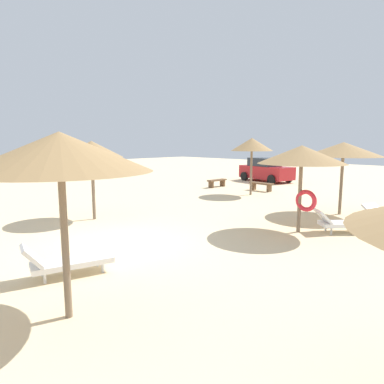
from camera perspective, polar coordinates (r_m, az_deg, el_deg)
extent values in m
plane|color=beige|center=(10.07, -12.36, -8.55)|extent=(80.00, 80.00, 0.00)
cylinder|color=#75604C|center=(14.86, 23.62, 1.17)|extent=(0.12, 0.12, 2.42)
cone|color=#9E7A4C|center=(14.77, 23.94, 6.53)|extent=(2.94, 2.94, 0.56)
cylinder|color=#75604C|center=(5.97, -20.41, -8.06)|extent=(0.12, 0.12, 2.54)
cone|color=#9E7A4C|center=(5.74, -21.17, 6.29)|extent=(2.89, 2.89, 0.62)
cylinder|color=#75604C|center=(11.44, 17.52, -0.76)|extent=(0.12, 0.12, 2.31)
cone|color=#9E7A4C|center=(11.31, 17.82, 5.97)|extent=(2.75, 2.75, 0.57)
torus|color=red|center=(11.36, 18.48, -1.38)|extent=(0.70, 0.15, 0.70)
cylinder|color=#75604C|center=(13.25, -16.16, 0.76)|extent=(0.12, 0.12, 2.43)
cone|color=#9E7A4C|center=(13.15, -16.41, 6.88)|extent=(2.28, 2.28, 0.60)
cylinder|color=#75604C|center=(18.90, 9.84, 3.29)|extent=(0.12, 0.12, 2.50)
cone|color=#9E7A4C|center=(18.83, 9.95, 7.83)|extent=(2.25, 2.25, 0.69)
cube|color=white|center=(14.01, 27.96, -2.54)|extent=(0.73, 0.79, 0.35)
cylinder|color=silver|center=(13.79, 27.86, -4.27)|extent=(0.06, 0.06, 0.22)
cylinder|color=silver|center=(14.11, 29.05, -4.07)|extent=(0.06, 0.06, 0.22)
cube|color=white|center=(8.10, -19.30, -10.98)|extent=(1.05, 1.81, 0.12)
cube|color=white|center=(7.93, -25.17, -9.69)|extent=(0.72, 0.56, 0.47)
cylinder|color=silver|center=(7.88, -23.33, -13.08)|extent=(0.06, 0.06, 0.22)
cylinder|color=silver|center=(8.29, -23.70, -12.02)|extent=(0.06, 0.06, 0.22)
cylinder|color=silver|center=(8.08, -14.67, -12.12)|extent=(0.06, 0.06, 0.22)
cylinder|color=silver|center=(8.48, -15.47, -11.15)|extent=(0.06, 0.06, 0.22)
cube|color=white|center=(12.11, 24.46, -4.87)|extent=(1.63, 1.67, 0.12)
cube|color=white|center=(11.73, 21.01, -3.81)|extent=(0.77, 0.77, 0.44)
cylinder|color=silver|center=(11.70, 22.21, -6.03)|extent=(0.06, 0.06, 0.22)
cylinder|color=silver|center=(12.10, 21.39, -5.53)|extent=(0.06, 0.06, 0.22)
cylinder|color=silver|center=(12.23, 27.41, -5.76)|extent=(0.06, 0.06, 0.22)
cylinder|color=silver|center=(12.60, 26.45, -5.29)|extent=(0.06, 0.06, 0.22)
cube|color=brown|center=(21.97, 4.18, 1.99)|extent=(0.40, 1.50, 0.08)
cube|color=brown|center=(21.59, 3.21, 1.23)|extent=(0.36, 0.12, 0.41)
cube|color=brown|center=(22.41, 5.10, 1.48)|extent=(0.36, 0.12, 0.41)
cube|color=brown|center=(20.63, 11.50, 1.43)|extent=(1.51, 0.43, 0.08)
cube|color=brown|center=(20.98, 10.25, 0.90)|extent=(0.13, 0.36, 0.41)
cube|color=brown|center=(20.36, 12.74, 0.60)|extent=(0.13, 0.36, 0.41)
cube|color=#B21E23|center=(25.61, 12.26, 3.24)|extent=(4.24, 2.38, 0.90)
cube|color=#262D38|center=(25.70, 11.98, 4.94)|extent=(2.25, 1.89, 0.60)
cylinder|color=black|center=(25.42, 15.81, 2.28)|extent=(0.67, 0.33, 0.64)
cylinder|color=black|center=(24.09, 13.13, 2.05)|extent=(0.67, 0.33, 0.64)
cylinder|color=black|center=(27.21, 11.44, 2.81)|extent=(0.67, 0.33, 0.64)
cylinder|color=black|center=(25.98, 8.73, 2.63)|extent=(0.67, 0.33, 0.64)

